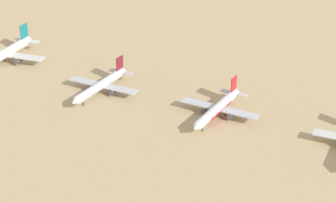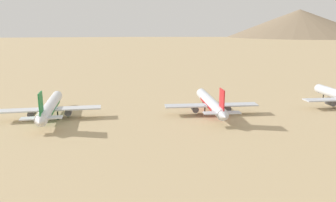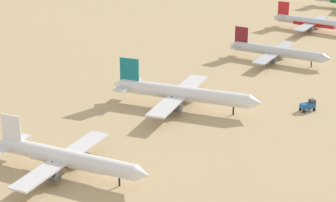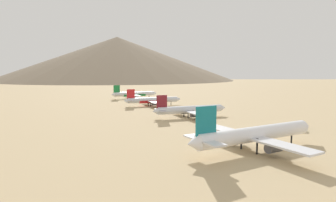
{
  "view_description": "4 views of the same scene",
  "coord_description": "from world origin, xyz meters",
  "views": [
    {
      "loc": [
        219.35,
        140.4,
        116.41
      ],
      "look_at": [
        10.06,
        41.09,
        6.64
      ],
      "focal_mm": 62.03,
      "sensor_mm": 36.0,
      "label": 1
    },
    {
      "loc": [
        -120.79,
        100.83,
        34.4
      ],
      "look_at": [
        10.19,
        77.92,
        4.16
      ],
      "focal_mm": 35.79,
      "sensor_mm": 36.0,
      "label": 2
    },
    {
      "loc": [
        84.27,
        -255.98,
        82.04
      ],
      "look_at": [
        -8.43,
        -76.13,
        6.18
      ],
      "focal_mm": 69.56,
      "sensor_mm": 36.0,
      "label": 3
    },
    {
      "loc": [
        -70.12,
        -135.6,
        25.57
      ],
      "look_at": [
        1.34,
        28.69,
        6.95
      ],
      "focal_mm": 29.78,
      "sensor_mm": 36.0,
      "label": 4
    }
  ],
  "objects": [
    {
      "name": "ground_plane",
      "position": [
        0.0,
        0.0,
        0.0
      ],
      "size": [
        1800.0,
        1800.0,
        0.0
      ],
      "primitive_type": "plane",
      "color": "tan"
    },
    {
      "name": "service_truck",
      "position": [
        31.41,
        -47.77,
        2.08
      ],
      "size": [
        5.34,
        5.53,
        3.9
      ],
      "color": "#1E5999",
      "rests_on": "ground"
    },
    {
      "name": "parked_jet_3",
      "position": [
        2.93,
        62.05,
        4.34
      ],
      "size": [
        45.21,
        36.77,
        13.03
      ],
      "color": "silver",
      "rests_on": "ground"
    },
    {
      "name": "desert_hill_2",
      "position": [
        141.71,
        761.05,
        69.02
      ],
      "size": [
        735.83,
        735.83,
        138.05
      ],
      "primitive_type": "cone",
      "color": "#70604C",
      "rests_on": "ground"
    },
    {
      "name": "parked_jet_1",
      "position": [
        -8.47,
        -65.2,
        5.34
      ],
      "size": [
        55.02,
        44.83,
        15.86
      ],
      "color": "white",
      "rests_on": "ground"
    },
    {
      "name": "parked_jet_4",
      "position": [
        6.78,
        123.42,
        4.43
      ],
      "size": [
        46.05,
        37.3,
        13.31
      ],
      "color": "silver",
      "rests_on": "ground"
    },
    {
      "name": "parked_jet_2",
      "position": [
        3.31,
        2.58,
        4.45
      ],
      "size": [
        45.79,
        37.17,
        13.21
      ],
      "color": "silver",
      "rests_on": "ground"
    }
  ]
}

